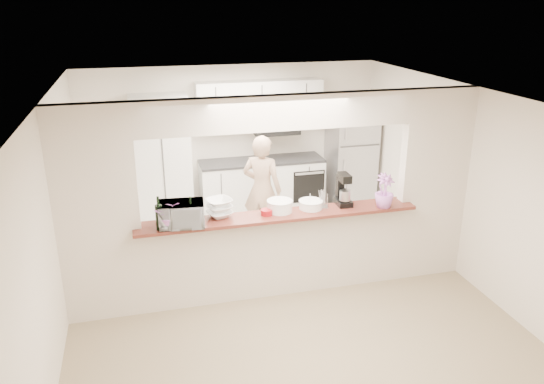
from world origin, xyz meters
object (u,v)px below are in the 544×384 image
object	(u,v)px
refrigerator	(351,159)
person	(262,190)
stand_mixer	(343,190)
toaster_oven	(182,214)

from	to	relation	value
refrigerator	person	bearing A→B (deg)	-149.03
refrigerator	person	size ratio (longest dim) A/B	1.03
refrigerator	stand_mixer	xyz separation A→B (m)	(-1.20, -2.59, 0.42)
toaster_oven	person	bearing A→B (deg)	56.45
person	stand_mixer	bearing A→B (deg)	149.70
stand_mixer	person	xyz separation A→B (m)	(-0.68, 1.46, -0.44)
stand_mixer	refrigerator	bearing A→B (deg)	65.12
refrigerator	stand_mixer	distance (m)	2.88
refrigerator	person	distance (m)	2.19
toaster_oven	stand_mixer	distance (m)	2.01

